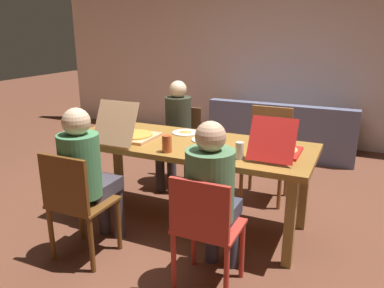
{
  "coord_description": "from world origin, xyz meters",
  "views": [
    {
      "loc": [
        1.37,
        -2.91,
        1.74
      ],
      "look_at": [
        0.0,
        0.1,
        0.73
      ],
      "focal_mm": 35.81,
      "sensor_mm": 36.0,
      "label": 1
    }
  ],
  "objects_px": {
    "drinking_glass_0": "(79,130)",
    "drinking_glass_1": "(239,151)",
    "person_2": "(212,190)",
    "pizza_box_1": "(277,148)",
    "pizza_box_0": "(131,134)",
    "plate_3": "(185,132)",
    "chair_1": "(76,201)",
    "plate_1": "(215,151)",
    "chair_2": "(205,226)",
    "drinking_glass_2": "(167,144)",
    "chair_0": "(181,143)",
    "couch": "(282,134)",
    "person_0": "(176,127)",
    "person_1": "(87,170)",
    "plate_0": "(106,129)",
    "chair_3": "(268,149)",
    "plate_2": "(206,139)",
    "dining_table": "(187,151)"
  },
  "relations": [
    {
      "from": "drinking_glass_0",
      "to": "drinking_glass_1",
      "type": "xyz_separation_m",
      "value": [
        1.54,
        -0.0,
        0.01
      ]
    },
    {
      "from": "person_2",
      "to": "pizza_box_1",
      "type": "relative_size",
      "value": 2.32
    },
    {
      "from": "pizza_box_0",
      "to": "plate_3",
      "type": "bearing_deg",
      "value": 47.27
    },
    {
      "from": "drinking_glass_0",
      "to": "chair_1",
      "type": "bearing_deg",
      "value": -53.56
    },
    {
      "from": "plate_1",
      "to": "chair_2",
      "type": "bearing_deg",
      "value": -74.24
    },
    {
      "from": "pizza_box_0",
      "to": "drinking_glass_2",
      "type": "distance_m",
      "value": 0.5
    },
    {
      "from": "chair_2",
      "to": "plate_3",
      "type": "relative_size",
      "value": 3.36
    },
    {
      "from": "chair_0",
      "to": "couch",
      "type": "xyz_separation_m",
      "value": [
        0.86,
        1.54,
        -0.18
      ]
    },
    {
      "from": "person_0",
      "to": "pizza_box_0",
      "type": "relative_size",
      "value": 2.16
    },
    {
      "from": "person_1",
      "to": "plate_0",
      "type": "bearing_deg",
      "value": 116.43
    },
    {
      "from": "pizza_box_1",
      "to": "drinking_glass_1",
      "type": "distance_m",
      "value": 0.33
    },
    {
      "from": "chair_3",
      "to": "person_0",
      "type": "bearing_deg",
      "value": -173.68
    },
    {
      "from": "plate_2",
      "to": "plate_1",
      "type": "bearing_deg",
      "value": -54.71
    },
    {
      "from": "plate_1",
      "to": "drinking_glass_0",
      "type": "distance_m",
      "value": 1.32
    },
    {
      "from": "chair_1",
      "to": "person_1",
      "type": "distance_m",
      "value": 0.25
    },
    {
      "from": "person_0",
      "to": "pizza_box_1",
      "type": "bearing_deg",
      "value": -31.09
    },
    {
      "from": "plate_2",
      "to": "plate_3",
      "type": "distance_m",
      "value": 0.3
    },
    {
      "from": "person_1",
      "to": "drinking_glass_2",
      "type": "relative_size",
      "value": 8.58
    },
    {
      "from": "chair_2",
      "to": "plate_0",
      "type": "xyz_separation_m",
      "value": [
        -1.41,
        0.88,
        0.3
      ]
    },
    {
      "from": "couch",
      "to": "drinking_glass_2",
      "type": "bearing_deg",
      "value": -97.99
    },
    {
      "from": "plate_2",
      "to": "drinking_glass_1",
      "type": "height_order",
      "value": "drinking_glass_1"
    },
    {
      "from": "person_0",
      "to": "plate_3",
      "type": "bearing_deg",
      "value": -54.64
    },
    {
      "from": "dining_table",
      "to": "chair_0",
      "type": "distance_m",
      "value": 1.06
    },
    {
      "from": "plate_3",
      "to": "person_1",
      "type": "bearing_deg",
      "value": -109.99
    },
    {
      "from": "chair_0",
      "to": "chair_2",
      "type": "bearing_deg",
      "value": -59.68
    },
    {
      "from": "dining_table",
      "to": "plate_1",
      "type": "relative_size",
      "value": 9.82
    },
    {
      "from": "person_2",
      "to": "drinking_glass_1",
      "type": "xyz_separation_m",
      "value": [
        0.03,
        0.47,
        0.15
      ]
    },
    {
      "from": "plate_0",
      "to": "chair_0",
      "type": "bearing_deg",
      "value": 65.71
    },
    {
      "from": "chair_2",
      "to": "drinking_glass_2",
      "type": "distance_m",
      "value": 0.83
    },
    {
      "from": "couch",
      "to": "drinking_glass_1",
      "type": "bearing_deg",
      "value": -85.89
    },
    {
      "from": "drinking_glass_1",
      "to": "couch",
      "type": "distance_m",
      "value": 2.75
    },
    {
      "from": "chair_1",
      "to": "chair_3",
      "type": "distance_m",
      "value": 2.05
    },
    {
      "from": "plate_0",
      "to": "person_1",
      "type": "bearing_deg",
      "value": -63.57
    },
    {
      "from": "person_1",
      "to": "pizza_box_0",
      "type": "height_order",
      "value": "person_1"
    },
    {
      "from": "person_2",
      "to": "plate_1",
      "type": "xyz_separation_m",
      "value": [
        -0.19,
        0.53,
        0.09
      ]
    },
    {
      "from": "person_2",
      "to": "couch",
      "type": "distance_m",
      "value": 3.18
    },
    {
      "from": "plate_0",
      "to": "chair_1",
      "type": "bearing_deg",
      "value": -67.33
    },
    {
      "from": "person_2",
      "to": "plate_3",
      "type": "xyz_separation_m",
      "value": [
        -0.66,
        0.96,
        0.09
      ]
    },
    {
      "from": "dining_table",
      "to": "person_2",
      "type": "height_order",
      "value": "person_2"
    },
    {
      "from": "pizza_box_1",
      "to": "drinking_glass_2",
      "type": "distance_m",
      "value": 0.87
    },
    {
      "from": "pizza_box_1",
      "to": "person_2",
      "type": "bearing_deg",
      "value": -111.38
    },
    {
      "from": "plate_0",
      "to": "plate_1",
      "type": "distance_m",
      "value": 1.24
    },
    {
      "from": "plate_2",
      "to": "drinking_glass_0",
      "type": "xyz_separation_m",
      "value": [
        -1.12,
        -0.34,
        0.05
      ]
    },
    {
      "from": "person_0",
      "to": "plate_1",
      "type": "bearing_deg",
      "value": -48.52
    },
    {
      "from": "drinking_glass_1",
      "to": "drinking_glass_2",
      "type": "relative_size",
      "value": 0.95
    },
    {
      "from": "plate_2",
      "to": "chair_1",
      "type": "bearing_deg",
      "value": -122.12
    },
    {
      "from": "drinking_glass_1",
      "to": "drinking_glass_2",
      "type": "xyz_separation_m",
      "value": [
        -0.58,
        -0.08,
        0.0
      ]
    },
    {
      "from": "dining_table",
      "to": "chair_3",
      "type": "xyz_separation_m",
      "value": [
        0.52,
        0.87,
        -0.16
      ]
    },
    {
      "from": "chair_1",
      "to": "chair_2",
      "type": "distance_m",
      "value": 1.02
    },
    {
      "from": "plate_0",
      "to": "couch",
      "type": "height_order",
      "value": "plate_0"
    }
  ]
}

